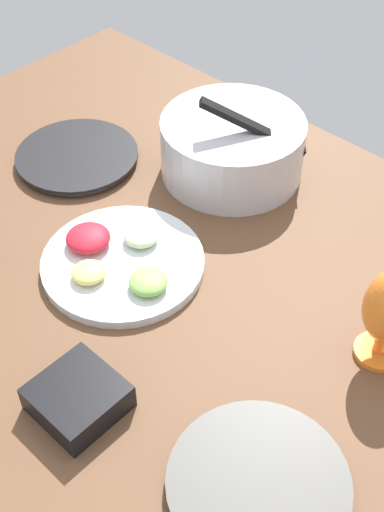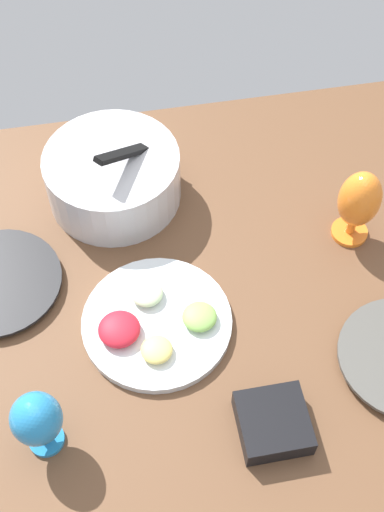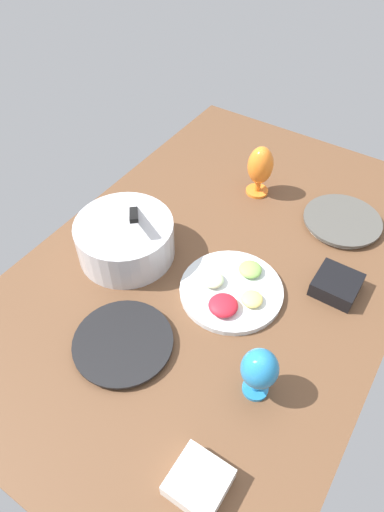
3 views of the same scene
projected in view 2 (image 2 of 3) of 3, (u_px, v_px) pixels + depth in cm
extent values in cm
cube|color=brown|center=(190.00, 287.00, 140.69)|extent=(160.00, 104.00, 4.00)
cylinder|color=silver|center=(113.00, 177.00, 147.38)|extent=(29.56, 29.56, 12.32)
cylinder|color=white|center=(112.00, 165.00, 144.35)|extent=(26.60, 26.60, 2.22)
cube|color=black|center=(134.00, 151.00, 141.91)|extent=(17.62, 16.04, 12.16)
cylinder|color=silver|center=(157.00, 322.00, 132.53)|extent=(29.73, 29.73, 1.80)
ellipsoid|color=#8CC659|center=(199.00, 317.00, 130.73)|extent=(6.80, 6.80, 2.54)
ellipsoid|color=beige|center=(147.00, 293.00, 133.84)|extent=(6.45, 6.45, 2.53)
ellipsoid|color=red|center=(119.00, 329.00, 128.86)|extent=(8.19, 8.19, 3.09)
ellipsoid|color=#F9E072|center=(157.00, 350.00, 126.77)|extent=(6.08, 6.08, 2.36)
cylinder|color=orange|center=(349.00, 232.00, 145.80)|extent=(7.89, 7.89, 1.00)
cylinder|color=orange|center=(351.00, 226.00, 143.91)|extent=(2.00, 2.00, 3.60)
ellipsoid|color=orange|center=(360.00, 199.00, 136.71)|extent=(8.77, 8.77, 13.95)
cylinder|color=#257FBC|center=(47.00, 439.00, 119.38)|extent=(6.39, 6.39, 1.00)
cylinder|color=#257FBC|center=(44.00, 434.00, 117.31)|extent=(2.00, 2.00, 4.05)
ellipsoid|color=#257FBC|center=(36.00, 419.00, 111.33)|extent=(8.83, 8.83, 10.52)
cube|color=black|center=(273.00, 423.00, 119.13)|extent=(12.29, 12.29, 4.83)
cube|color=tan|center=(274.00, 420.00, 117.86)|extent=(10.08, 10.08, 1.54)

